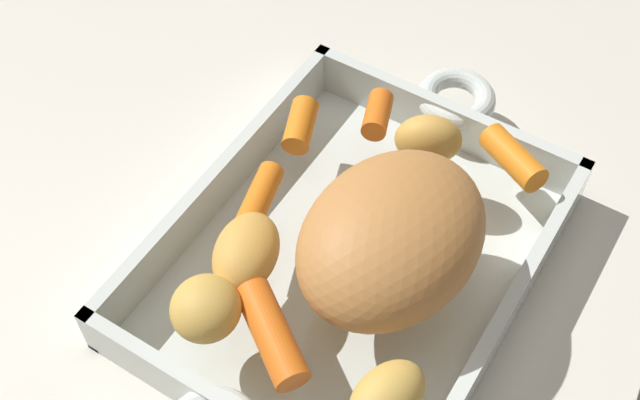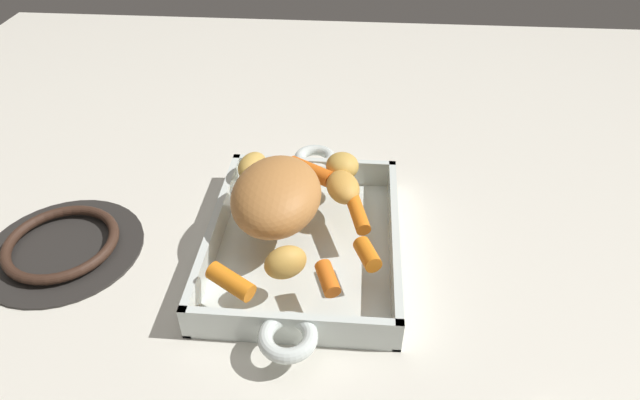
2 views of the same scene
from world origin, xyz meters
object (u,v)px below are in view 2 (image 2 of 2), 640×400
at_px(baby_carrot_southeast, 231,282).
at_px(potato_near_roast, 252,166).
at_px(potato_corner, 342,166).
at_px(baby_carrot_center_left, 367,254).
at_px(baby_carrot_center_right, 328,278).
at_px(baby_carrot_northwest, 358,213).
at_px(stove_burner_rear, 62,245).
at_px(pork_roast, 276,196).
at_px(potato_whole, 285,262).
at_px(potato_golden_large, 343,187).
at_px(baby_carrot_short, 309,171).
at_px(roasting_dish, 304,242).

bearing_deg(baby_carrot_southeast, potato_near_roast, 3.66).
bearing_deg(potato_corner, baby_carrot_center_left, -167.63).
height_order(baby_carrot_center_right, baby_carrot_northwest, same).
bearing_deg(baby_carrot_northwest, stove_burner_rear, 96.34).
xyz_separation_m(pork_roast, potato_whole, (-0.10, -0.02, -0.02)).
relative_size(baby_carrot_southeast, potato_golden_large, 0.89).
distance_m(baby_carrot_southeast, baby_carrot_short, 0.23).
bearing_deg(roasting_dish, baby_carrot_northwest, -75.83).
bearing_deg(baby_carrot_center_left, baby_carrot_short, 27.62).
xyz_separation_m(baby_carrot_center_left, potato_near_roast, (0.16, 0.17, 0.01)).
distance_m(baby_carrot_northwest, potato_corner, 0.10).
bearing_deg(baby_carrot_center_left, potato_golden_large, 15.86).
bearing_deg(baby_carrot_short, roasting_dish, -178.65).
xyz_separation_m(baby_carrot_center_right, potato_corner, (0.21, -0.01, 0.01)).
relative_size(baby_carrot_short, baby_carrot_center_left, 1.67).
bearing_deg(pork_roast, baby_carrot_southeast, 164.70).
distance_m(roasting_dish, baby_carrot_center_right, 0.12).
relative_size(baby_carrot_southeast, potato_whole, 1.13).
bearing_deg(baby_carrot_center_left, baby_carrot_southeast, 110.30).
xyz_separation_m(potato_whole, potato_near_roast, (0.19, 0.07, -0.00)).
bearing_deg(potato_corner, stove_burner_rear, 110.52).
relative_size(pork_roast, baby_carrot_center_right, 3.60).
bearing_deg(potato_whole, baby_carrot_short, -2.66).
height_order(baby_carrot_center_left, potato_golden_large, potato_golden_large).
height_order(baby_carrot_northwest, baby_carrot_southeast, baby_carrot_southeast).
bearing_deg(potato_golden_large, baby_carrot_short, 51.31).
bearing_deg(potato_corner, baby_carrot_southeast, 153.21).
height_order(baby_carrot_center_right, baby_carrot_center_left, same).
relative_size(baby_carrot_northwest, baby_carrot_center_left, 1.50).
distance_m(potato_whole, potato_near_roast, 0.21).
distance_m(baby_carrot_northwest, baby_carrot_center_left, 0.08).
distance_m(baby_carrot_southeast, potato_golden_large, 0.21).
bearing_deg(baby_carrot_center_left, pork_roast, 58.92).
relative_size(baby_carrot_center_left, potato_corner, 0.89).
bearing_deg(baby_carrot_center_left, roasting_dish, 53.87).
distance_m(pork_roast, potato_golden_large, 0.10).
height_order(baby_carrot_southeast, potato_near_roast, potato_near_roast).
xyz_separation_m(baby_carrot_short, baby_carrot_center_left, (-0.16, -0.08, -0.00)).
bearing_deg(potato_golden_large, baby_carrot_center_right, 176.54).
xyz_separation_m(pork_roast, baby_carrot_center_right, (-0.11, -0.07, -0.03)).
relative_size(potato_whole, potato_golden_large, 0.79).
distance_m(baby_carrot_short, potato_golden_large, 0.06).
height_order(baby_carrot_center_left, potato_near_roast, potato_near_roast).
xyz_separation_m(baby_carrot_center_right, baby_carrot_northwest, (0.12, -0.03, -0.00)).
distance_m(baby_carrot_northwest, potato_whole, 0.13).
relative_size(potato_near_roast, stove_burner_rear, 0.27).
relative_size(baby_carrot_center_left, potato_whole, 0.85).
bearing_deg(stove_burner_rear, baby_carrot_short, -68.24).
height_order(baby_carrot_southeast, potato_corner, potato_corner).
bearing_deg(potato_near_roast, baby_carrot_southeast, -176.34).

